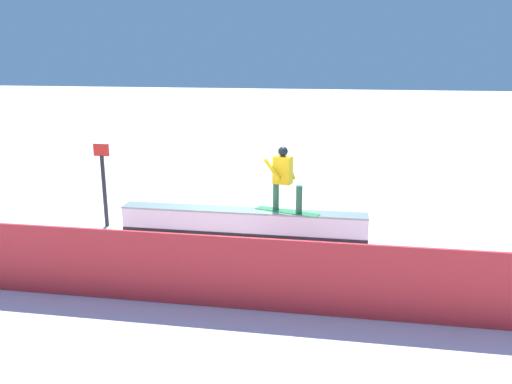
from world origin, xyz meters
name	(u,v)px	position (x,y,z in m)	size (l,w,h in m)	color
ground_plane	(242,241)	(0.00, 0.00, 0.00)	(120.00, 120.00, 0.00)	white
grind_box	(242,227)	(0.00, 0.00, 0.35)	(5.67, 0.65, 0.76)	white
snowboarder	(284,177)	(-0.94, -0.06, 1.56)	(1.50, 0.67, 1.48)	#2A8345
safety_fence	(201,271)	(0.00, 3.19, 0.64)	(11.34, 0.06, 1.28)	red
trail_marker	(104,183)	(3.60, -0.42, 1.12)	(0.40, 0.10, 2.09)	#262628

